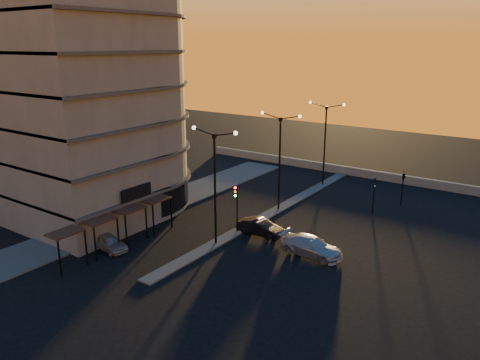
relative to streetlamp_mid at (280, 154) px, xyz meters
name	(u,v)px	position (x,y,z in m)	size (l,w,h in m)	color
ground	(216,244)	(0.00, -10.00, -5.59)	(120.00, 120.00, 0.00)	black
sidewalk_west	(158,205)	(-10.50, -6.00, -5.53)	(5.00, 40.00, 0.12)	#4C4C49
median	(278,209)	(0.00, 0.00, -5.53)	(1.20, 36.00, 0.12)	#4C4C49
parapet	(359,172)	(2.00, 16.00, -5.09)	(44.00, 0.50, 1.00)	gray
building	(92,87)	(-14.00, -9.97, 6.32)	(14.35, 17.08, 25.00)	slate
streetlamp_near	(215,178)	(0.00, -10.00, 0.00)	(4.32, 0.32, 9.51)	black
streetlamp_mid	(280,154)	(0.00, 0.00, 0.00)	(4.32, 0.32, 9.51)	black
streetlamp_far	(325,137)	(0.00, 10.00, 0.00)	(4.32, 0.32, 9.51)	black
traffic_light_main	(236,201)	(0.00, -7.13, -2.70)	(0.28, 0.44, 4.25)	black
signal_east_a	(374,195)	(8.00, 4.00, -3.66)	(0.13, 0.16, 3.60)	black
signal_east_b	(404,176)	(9.50, 8.00, -2.49)	(0.42, 1.99, 3.60)	black
car_hatchback	(109,242)	(-6.27, -15.66, -4.97)	(1.46, 3.63, 1.24)	#BABCC3
car_sedan	(260,227)	(1.91, -6.33, -4.91)	(1.44, 4.12, 1.36)	black
car_wagon	(311,246)	(7.27, -7.45, -4.87)	(2.03, 5.00, 1.45)	#B6B7BF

